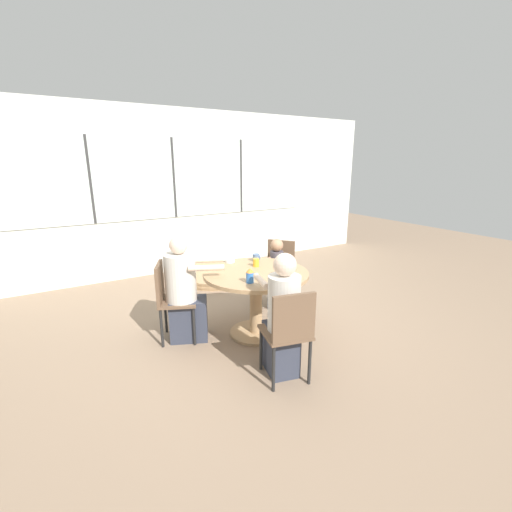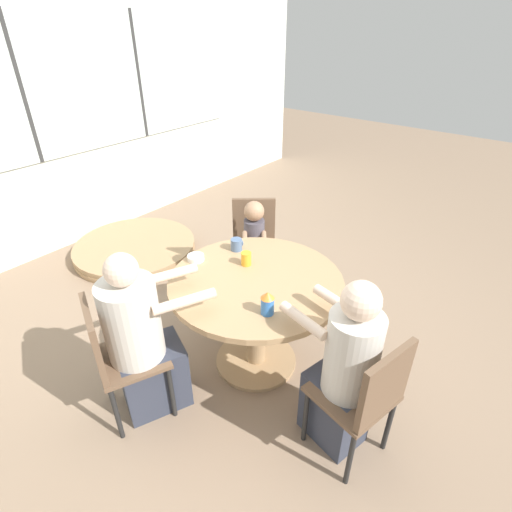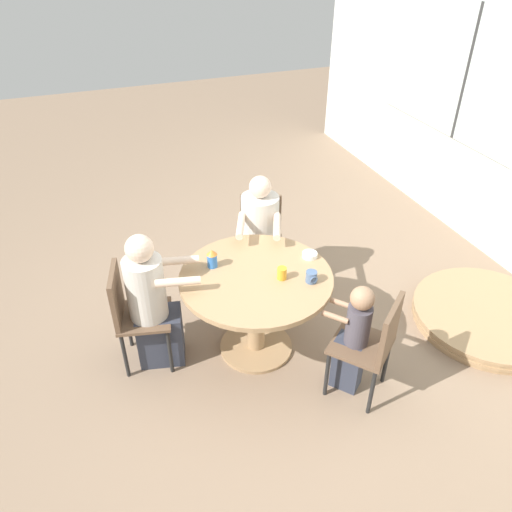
{
  "view_description": "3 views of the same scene",
  "coord_description": "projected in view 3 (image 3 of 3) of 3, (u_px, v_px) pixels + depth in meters",
  "views": [
    {
      "loc": [
        -1.82,
        -3.09,
        1.93
      ],
      "look_at": [
        0.0,
        0.0,
        0.93
      ],
      "focal_mm": 24.0,
      "sensor_mm": 36.0,
      "label": 1
    },
    {
      "loc": [
        -1.7,
        -1.37,
        2.26
      ],
      "look_at": [
        0.0,
        0.0,
        0.93
      ],
      "focal_mm": 28.0,
      "sensor_mm": 36.0,
      "label": 2
    },
    {
      "loc": [
        2.81,
        -1.05,
        3.01
      ],
      "look_at": [
        0.0,
        0.0,
        0.93
      ],
      "focal_mm": 35.0,
      "sensor_mm": 36.0,
      "label": 3
    }
  ],
  "objects": [
    {
      "name": "person_man_blue_shirt",
      "position": [
        153.0,
        307.0,
        3.79
      ],
      "size": [
        0.4,
        0.58,
        1.18
      ],
      "rotation": [
        0.0,
        0.0,
        -0.23
      ],
      "color": "#333847",
      "rests_on": "ground_plane"
    },
    {
      "name": "person_woman_green_shirt",
      "position": [
        260.0,
        244.0,
        4.53
      ],
      "size": [
        0.68,
        0.54,
        1.18
      ],
      "rotation": [
        0.0,
        0.0,
        -1.97
      ],
      "color": "#333847",
      "rests_on": "ground_plane"
    },
    {
      "name": "person_toddler",
      "position": [
        353.0,
        340.0,
        3.59
      ],
      "size": [
        0.36,
        0.34,
        0.95
      ],
      "rotation": [
        0.0,
        0.0,
        -4.01
      ],
      "color": "#333847",
      "rests_on": "ground_plane"
    },
    {
      "name": "ground_plane",
      "position": [
        256.0,
        347.0,
        4.18
      ],
      "size": [
        16.0,
        16.0,
        0.0
      ],
      "primitive_type": "plane",
      "color": "#8C725B"
    },
    {
      "name": "folded_table_stack",
      "position": [
        488.0,
        316.0,
        4.42
      ],
      "size": [
        1.29,
        1.29,
        0.12
      ],
      "color": "tan",
      "rests_on": "ground_plane"
    },
    {
      "name": "chair_for_toddler",
      "position": [
        375.0,
        341.0,
        3.49
      ],
      "size": [
        0.56,
        0.56,
        0.88
      ],
      "rotation": [
        0.0,
        0.0,
        -4.01
      ],
      "color": "brown",
      "rests_on": "ground_plane"
    },
    {
      "name": "sippy_cup",
      "position": [
        212.0,
        258.0,
        3.81
      ],
      "size": [
        0.08,
        0.08,
        0.15
      ],
      "color": "blue",
      "rests_on": "dining_table"
    },
    {
      "name": "chair_for_woman_green_shirt",
      "position": [
        260.0,
        233.0,
        4.66
      ],
      "size": [
        0.52,
        0.52,
        0.88
      ],
      "rotation": [
        0.0,
        0.0,
        -1.97
      ],
      "color": "brown",
      "rests_on": "ground_plane"
    },
    {
      "name": "bowl_white_shallow",
      "position": [
        310.0,
        255.0,
        3.94
      ],
      "size": [
        0.12,
        0.12,
        0.04
      ],
      "color": "white",
      "rests_on": "dining_table"
    },
    {
      "name": "coffee_mug",
      "position": [
        312.0,
        277.0,
        3.66
      ],
      "size": [
        0.09,
        0.08,
        0.09
      ],
      "color": "slate",
      "rests_on": "dining_table"
    },
    {
      "name": "dining_table",
      "position": [
        256.0,
        295.0,
        3.86
      ],
      "size": [
        1.17,
        1.17,
        0.75
      ],
      "color": "tan",
      "rests_on": "ground_plane"
    },
    {
      "name": "chair_for_man_blue_shirt",
      "position": [
        131.0,
        309.0,
        3.77
      ],
      "size": [
        0.48,
        0.48,
        0.88
      ],
      "rotation": [
        0.0,
        0.0,
        -0.23
      ],
      "color": "brown",
      "rests_on": "ground_plane"
    },
    {
      "name": "juice_glass",
      "position": [
        282.0,
        273.0,
        3.7
      ],
      "size": [
        0.07,
        0.07,
        0.1
      ],
      "color": "gold",
      "rests_on": "dining_table"
    }
  ]
}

